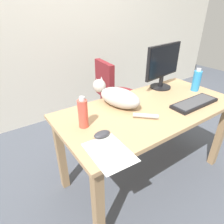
{
  "coord_description": "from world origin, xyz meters",
  "views": [
    {
      "loc": [
        -1.04,
        -0.96,
        1.44
      ],
      "look_at": [
        -0.36,
        0.01,
        0.79
      ],
      "focal_mm": 31.12,
      "sensor_mm": 36.0,
      "label": 1
    }
  ],
  "objects_px": {
    "spray_bottle": "(197,81)",
    "cat": "(117,96)",
    "keyboard": "(194,103)",
    "office_chair": "(115,104)",
    "monitor": "(163,65)",
    "water_bottle": "(83,113)",
    "computer_mouse": "(102,134)"
  },
  "relations": [
    {
      "from": "monitor",
      "to": "cat",
      "type": "height_order",
      "value": "monitor"
    },
    {
      "from": "cat",
      "to": "water_bottle",
      "type": "height_order",
      "value": "water_bottle"
    },
    {
      "from": "office_chair",
      "to": "keyboard",
      "type": "relative_size",
      "value": 2.1
    },
    {
      "from": "monitor",
      "to": "computer_mouse",
      "type": "xyz_separation_m",
      "value": [
        -0.92,
        -0.37,
        -0.21
      ]
    },
    {
      "from": "office_chair",
      "to": "water_bottle",
      "type": "bearing_deg",
      "value": -137.32
    },
    {
      "from": "keyboard",
      "to": "office_chair",
      "type": "bearing_deg",
      "value": 98.67
    },
    {
      "from": "cat",
      "to": "computer_mouse",
      "type": "xyz_separation_m",
      "value": [
        -0.33,
        -0.29,
        -0.06
      ]
    },
    {
      "from": "office_chair",
      "to": "water_bottle",
      "type": "height_order",
      "value": "water_bottle"
    },
    {
      "from": "keyboard",
      "to": "water_bottle",
      "type": "bearing_deg",
      "value": 166.16
    },
    {
      "from": "keyboard",
      "to": "computer_mouse",
      "type": "height_order",
      "value": "computer_mouse"
    },
    {
      "from": "office_chair",
      "to": "cat",
      "type": "xyz_separation_m",
      "value": [
        -0.39,
        -0.57,
        0.41
      ]
    },
    {
      "from": "computer_mouse",
      "to": "water_bottle",
      "type": "relative_size",
      "value": 0.51
    },
    {
      "from": "keyboard",
      "to": "water_bottle",
      "type": "xyz_separation_m",
      "value": [
        -0.9,
        0.22,
        0.09
      ]
    },
    {
      "from": "monitor",
      "to": "keyboard",
      "type": "bearing_deg",
      "value": -97.28
    },
    {
      "from": "cat",
      "to": "water_bottle",
      "type": "relative_size",
      "value": 2.73
    },
    {
      "from": "monitor",
      "to": "keyboard",
      "type": "xyz_separation_m",
      "value": [
        -0.05,
        -0.42,
        -0.21
      ]
    },
    {
      "from": "keyboard",
      "to": "computer_mouse",
      "type": "xyz_separation_m",
      "value": [
        -0.86,
        0.05,
        0.0
      ]
    },
    {
      "from": "monitor",
      "to": "computer_mouse",
      "type": "bearing_deg",
      "value": -158.08
    },
    {
      "from": "office_chair",
      "to": "cat",
      "type": "bearing_deg",
      "value": -124.19
    },
    {
      "from": "keyboard",
      "to": "spray_bottle",
      "type": "bearing_deg",
      "value": 34.46
    },
    {
      "from": "monitor",
      "to": "office_chair",
      "type": "bearing_deg",
      "value": 111.24
    },
    {
      "from": "keyboard",
      "to": "computer_mouse",
      "type": "relative_size",
      "value": 4.0
    },
    {
      "from": "computer_mouse",
      "to": "spray_bottle",
      "type": "height_order",
      "value": "spray_bottle"
    },
    {
      "from": "monitor",
      "to": "water_bottle",
      "type": "height_order",
      "value": "monitor"
    },
    {
      "from": "computer_mouse",
      "to": "office_chair",
      "type": "bearing_deg",
      "value": 50.27
    },
    {
      "from": "computer_mouse",
      "to": "water_bottle",
      "type": "height_order",
      "value": "water_bottle"
    },
    {
      "from": "spray_bottle",
      "to": "cat",
      "type": "bearing_deg",
      "value": 168.51
    },
    {
      "from": "computer_mouse",
      "to": "spray_bottle",
      "type": "distance_m",
      "value": 1.14
    },
    {
      "from": "office_chair",
      "to": "spray_bottle",
      "type": "xyz_separation_m",
      "value": [
        0.41,
        -0.74,
        0.43
      ]
    },
    {
      "from": "monitor",
      "to": "computer_mouse",
      "type": "distance_m",
      "value": 1.01
    },
    {
      "from": "spray_bottle",
      "to": "keyboard",
      "type": "bearing_deg",
      "value": -145.54
    },
    {
      "from": "cat",
      "to": "spray_bottle",
      "type": "xyz_separation_m",
      "value": [
        0.8,
        -0.16,
        0.02
      ]
    }
  ]
}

